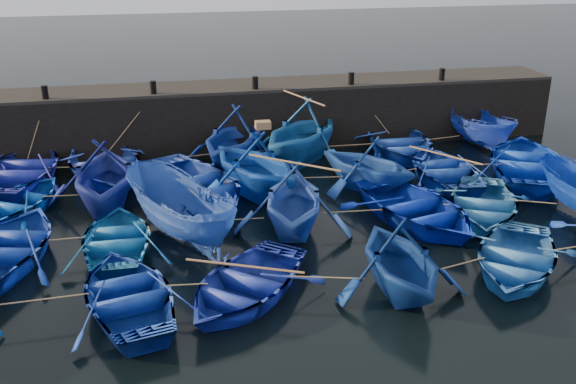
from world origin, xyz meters
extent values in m
plane|color=black|center=(0.00, 0.00, 0.00)|extent=(120.00, 120.00, 0.00)
cube|color=black|center=(0.00, 10.50, 1.25)|extent=(26.00, 2.50, 2.50)
cube|color=black|center=(0.00, 10.50, 2.56)|extent=(26.00, 2.50, 0.12)
cylinder|color=black|center=(-8.00, 9.60, 2.87)|extent=(0.24, 0.24, 0.50)
cylinder|color=black|center=(-4.00, 9.60, 2.87)|extent=(0.24, 0.24, 0.50)
cylinder|color=black|center=(0.00, 9.60, 2.87)|extent=(0.24, 0.24, 0.50)
cylinder|color=black|center=(4.00, 9.60, 2.87)|extent=(0.24, 0.24, 0.50)
cylinder|color=black|center=(8.00, 9.60, 2.87)|extent=(0.24, 0.24, 0.50)
imported|color=navy|center=(-8.83, 7.64, 0.56)|extent=(4.68, 5.93, 1.11)
imported|color=#233FB6|center=(-5.98, 7.49, 0.57)|extent=(4.90, 6.13, 1.14)
imported|color=navy|center=(-1.14, 7.98, 1.19)|extent=(5.59, 5.84, 2.38)
imported|color=#15579B|center=(1.56, 7.96, 1.28)|extent=(6.37, 6.39, 2.55)
imported|color=navy|center=(5.61, 7.91, 0.54)|extent=(3.91, 5.31, 1.07)
imported|color=#1934A6|center=(9.28, 8.20, 0.82)|extent=(2.11, 4.42, 1.65)
imported|color=#0845A8|center=(-8.60, 4.79, 0.43)|extent=(4.70, 5.13, 0.87)
imported|color=navy|center=(-5.74, 4.72, 1.23)|extent=(4.06, 4.71, 2.47)
imported|color=blue|center=(-2.90, 4.94, 0.58)|extent=(5.85, 6.68, 1.15)
imported|color=#0B3E9D|center=(-0.81, 4.83, 1.19)|extent=(5.50, 5.78, 2.38)
imported|color=navy|center=(3.12, 4.56, 1.00)|extent=(4.93, 5.02, 2.01)
imported|color=#173B99|center=(6.14, 4.84, 0.47)|extent=(3.53, 4.75, 0.95)
imported|color=#0B35BE|center=(9.33, 4.60, 0.58)|extent=(6.14, 6.83, 1.17)
imported|color=navy|center=(-8.21, 1.44, 0.49)|extent=(4.43, 5.42, 0.99)
imported|color=#155FA3|center=(-5.28, 1.44, 0.43)|extent=(2.95, 4.12, 0.85)
imported|color=#234A9D|center=(-3.54, 1.81, 0.95)|extent=(3.92, 5.21, 1.90)
imported|color=blue|center=(-0.15, 1.70, 1.10)|extent=(4.52, 4.94, 2.20)
imported|color=#051FA0|center=(3.73, 1.55, 0.52)|extent=(4.74, 5.75, 1.04)
imported|color=#246094|center=(5.94, 1.48, 0.47)|extent=(4.86, 5.45, 0.93)
imported|color=navy|center=(-4.92, -1.71, 0.45)|extent=(3.97, 4.90, 0.90)
imported|color=navy|center=(-2.14, -1.82, 0.45)|extent=(5.18, 5.33, 0.90)
imported|color=navy|center=(1.66, -2.36, 1.01)|extent=(3.35, 3.87, 2.01)
imported|color=#2761B4|center=(5.07, -1.96, 0.45)|extent=(5.09, 5.34, 0.90)
cube|color=olive|center=(-0.51, 4.83, 2.50)|extent=(0.51, 0.35, 0.25)
cylinder|color=tan|center=(-7.40, 7.56, 0.55)|extent=(1.06, 0.18, 0.04)
cylinder|color=tan|center=(-3.56, 7.73, 0.55)|extent=(3.04, 0.52, 0.04)
cylinder|color=tan|center=(0.21, 7.97, 0.55)|extent=(0.90, 0.05, 0.04)
cylinder|color=tan|center=(3.59, 7.94, 0.55)|extent=(2.25, 0.08, 0.04)
cylinder|color=tan|center=(7.45, 8.06, 0.55)|extent=(1.88, 0.32, 0.04)
cylinder|color=tan|center=(-7.17, 4.75, 0.55)|extent=(1.07, 0.11, 0.04)
cylinder|color=tan|center=(-4.32, 4.83, 0.55)|extent=(1.04, 0.26, 0.04)
cylinder|color=tan|center=(-1.86, 4.89, 0.55)|extent=(0.30, 0.14, 0.04)
cylinder|color=tan|center=(1.15, 4.70, 0.55)|extent=(2.13, 0.31, 0.04)
cylinder|color=tan|center=(4.63, 4.70, 0.55)|extent=(1.23, 0.32, 0.04)
cylinder|color=tan|center=(7.73, 4.72, 0.55)|extent=(1.39, 0.28, 0.04)
cylinder|color=tan|center=(-6.74, 1.44, 0.55)|extent=(1.12, 0.04, 0.04)
cylinder|color=tan|center=(-4.41, 1.63, 0.55)|extent=(0.09, 0.38, 0.04)
cylinder|color=tan|center=(-1.85, 1.76, 0.55)|extent=(1.59, 0.15, 0.04)
cylinder|color=tan|center=(1.79, 1.62, 0.55)|extent=(2.08, 0.19, 0.04)
cylinder|color=tan|center=(4.83, 1.51, 0.55)|extent=(0.42, 0.10, 0.04)
cylinder|color=tan|center=(7.49, 1.18, 0.55)|extent=(1.30, 0.63, 0.04)
cylinder|color=tan|center=(-7.11, -1.76, 0.55)|extent=(2.57, 0.14, 0.04)
cylinder|color=tan|center=(-3.53, -1.76, 0.55)|extent=(0.98, 0.14, 0.04)
cylinder|color=tan|center=(-0.24, -2.09, 0.55)|extent=(2.00, 0.58, 0.04)
cylinder|color=tan|center=(3.36, -2.16, 0.55)|extent=(1.63, 0.44, 0.04)
cylinder|color=tan|center=(6.86, -1.90, 0.55)|extent=(1.77, 0.17, 0.04)
cylinder|color=tan|center=(-8.42, 9.17, 1.58)|extent=(0.88, 0.71, 2.09)
cylinder|color=tan|center=(-4.99, 9.10, 1.58)|extent=(2.01, 0.85, 2.10)
cylinder|color=tan|center=(-0.57, 9.34, 1.58)|extent=(1.18, 0.37, 2.09)
cylinder|color=tan|center=(0.78, 9.33, 1.58)|extent=(1.60, 0.38, 2.09)
cylinder|color=tan|center=(4.80, 9.31, 1.58)|extent=(1.65, 0.43, 2.09)
cylinder|color=tan|center=(8.64, 9.45, 1.58)|extent=(1.32, 0.14, 2.09)
cylinder|color=#99724C|center=(1.56, 7.96, 2.58)|extent=(1.08, 2.84, 0.06)
cylinder|color=#99724C|center=(6.14, 4.84, 0.98)|extent=(1.77, 2.49, 0.06)
cylinder|color=#99724C|center=(-0.15, 1.70, 2.23)|extent=(2.34, 1.97, 0.06)
cylinder|color=#99724C|center=(-2.14, -1.82, 0.93)|extent=(2.74, 1.32, 0.06)
camera|label=1|loc=(-3.91, -15.48, 8.45)|focal=40.00mm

